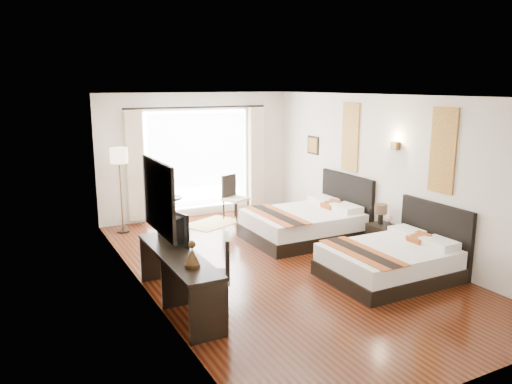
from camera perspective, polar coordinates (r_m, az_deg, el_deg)
name	(u,v)px	position (r m, az deg, el deg)	size (l,w,h in m)	color
floor	(280,266)	(8.43, 2.74, -8.49)	(4.50, 7.50, 0.01)	#320F09
ceiling	(282,96)	(7.89, 2.95, 10.87)	(4.50, 7.50, 0.02)	white
wall_headboard	(387,173)	(9.36, 14.80, 2.13)	(0.01, 7.50, 2.80)	silver
wall_desk	(143,198)	(7.20, -12.78, -0.72)	(0.01, 7.50, 2.80)	silver
wall_window	(197,155)	(11.39, -6.73, 4.18)	(4.50, 0.01, 2.80)	silver
wall_entry	(477,252)	(5.27, 23.97, -6.23)	(4.50, 0.01, 2.80)	silver
window_glass	(198,160)	(11.39, -6.69, 3.67)	(2.40, 0.02, 2.20)	white
sheer_curtain	(199,160)	(11.33, -6.58, 3.63)	(2.30, 0.02, 2.10)	white
drape_left	(135,166)	(10.87, -13.66, 2.90)	(0.35, 0.14, 2.35)	beige
drape_right	(256,157)	(11.89, 0.04, 4.02)	(0.35, 0.14, 2.35)	beige
art_panel_near	(443,151)	(8.41, 20.58, 4.45)	(0.03, 0.50, 1.35)	brown
art_panel_far	(350,137)	(10.11, 10.73, 6.18)	(0.03, 0.50, 1.35)	brown
wall_sconce	(395,146)	(9.09, 15.65, 5.11)	(0.10, 0.14, 0.14)	#49321A
mirror_frame	(158,197)	(6.53, -11.09, -0.60)	(0.04, 1.25, 0.95)	black
mirror_glass	(160,197)	(6.54, -10.88, -0.58)	(0.01, 1.12, 0.82)	white
bed_near	(393,260)	(8.15, 15.38, -7.48)	(1.96, 1.53, 1.10)	black
bed_far	(306,223)	(9.84, 5.79, -3.55)	(2.14, 1.67, 1.21)	black
nightstand	(383,238)	(9.33, 14.34, -5.16)	(0.42, 0.52, 0.50)	black
table_lamp	(381,210)	(9.26, 14.08, -2.05)	(0.23, 0.23, 0.37)	black
vase	(389,224)	(9.11, 14.93, -3.57)	(0.12, 0.12, 0.12)	black
console_desk	(179,280)	(6.94, -8.85, -9.88)	(0.50, 2.20, 0.76)	black
television	(167,227)	(7.20, -10.13, -3.94)	(0.83, 0.11, 0.48)	black
bronze_figurine	(192,255)	(6.25, -7.30, -7.21)	(0.20, 0.20, 0.30)	#49321A
desk_chair	(213,289)	(6.74, -4.94, -11.01)	(0.64, 0.64, 1.05)	beige
floor_lamp	(119,161)	(10.34, -15.38, 3.45)	(0.35, 0.35, 1.74)	black
side_table	(169,212)	(10.79, -9.89, -2.22)	(0.55, 0.55, 0.64)	black
fruit_bowl	(170,196)	(10.69, -9.76, -0.44)	(0.22, 0.22, 0.05)	#4D2B1B
window_chair	(235,206)	(11.22, -2.40, -1.58)	(0.61, 0.61, 0.99)	beige
jute_rug	(212,223)	(10.95, -5.05, -3.57)	(1.15, 0.78, 0.01)	tan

